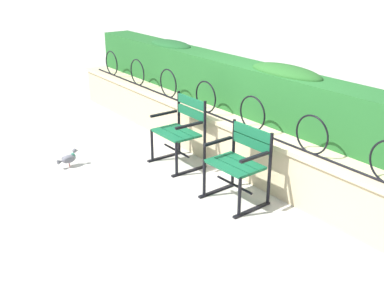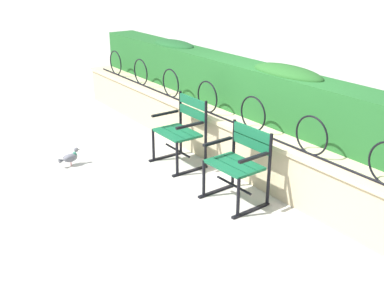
% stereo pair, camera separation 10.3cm
% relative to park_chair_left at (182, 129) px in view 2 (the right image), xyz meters
% --- Properties ---
extents(ground_plane, '(60.00, 60.00, 0.00)m').
position_rel_park_chair_left_xyz_m(ground_plane, '(0.66, -0.45, -0.47)').
color(ground_plane, '#BCB7AD').
extents(stone_wall, '(8.20, 0.41, 0.62)m').
position_rel_park_chair_left_xyz_m(stone_wall, '(0.66, 0.48, -0.16)').
color(stone_wall, '#C6B289').
rests_on(stone_wall, ground).
extents(iron_arch_fence, '(7.65, 0.02, 0.42)m').
position_rel_park_chair_left_xyz_m(iron_arch_fence, '(0.45, 0.41, 0.33)').
color(iron_arch_fence, black).
rests_on(iron_arch_fence, stone_wall).
extents(hedge_row, '(8.04, 0.48, 0.72)m').
position_rel_park_chair_left_xyz_m(hedge_row, '(0.71, 0.90, 0.49)').
color(hedge_row, '#236028').
rests_on(hedge_row, stone_wall).
extents(park_chair_left, '(0.61, 0.52, 0.88)m').
position_rel_park_chair_left_xyz_m(park_chair_left, '(0.00, 0.00, 0.00)').
color(park_chair_left, '#145B38').
rests_on(park_chair_left, ground).
extents(park_chair_right, '(0.62, 0.54, 0.82)m').
position_rel_park_chair_left_xyz_m(park_chair_right, '(1.18, -0.05, -0.01)').
color(park_chair_right, '#145B38').
rests_on(park_chair_right, ground).
extents(pigeon_near_chairs, '(0.12, 0.29, 0.22)m').
position_rel_park_chair_left_xyz_m(pigeon_near_chairs, '(-0.77, -1.22, -0.36)').
color(pigeon_near_chairs, slate).
rests_on(pigeon_near_chairs, ground).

